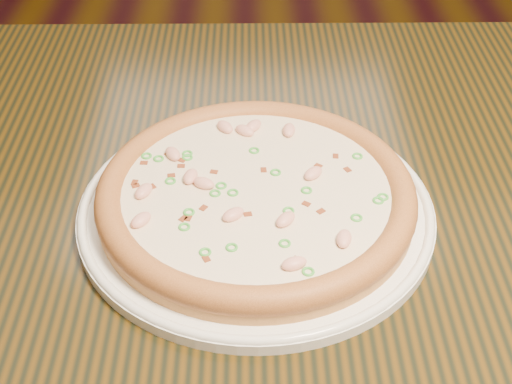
{
  "coord_description": "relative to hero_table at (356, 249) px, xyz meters",
  "views": [
    {
      "loc": [
        0.02,
        -1.12,
        1.24
      ],
      "look_at": [
        0.02,
        -0.55,
        0.78
      ],
      "focal_mm": 50.0,
      "sensor_mm": 36.0,
      "label": 1
    }
  ],
  "objects": [
    {
      "name": "ground",
      "position": [
        -0.14,
        0.5,
        -0.65
      ],
      "size": [
        9.0,
        9.0,
        0.0
      ],
      "primitive_type": "plane",
      "color": "black"
    },
    {
      "name": "plate",
      "position": [
        -0.12,
        -0.05,
        0.11
      ],
      "size": [
        0.37,
        0.37,
        0.02
      ],
      "color": "white",
      "rests_on": "hero_table"
    },
    {
      "name": "hero_table",
      "position": [
        0.0,
        0.0,
        0.0
      ],
      "size": [
        1.2,
        0.8,
        0.75
      ],
      "color": "black",
      "rests_on": "ground"
    },
    {
      "name": "pizza",
      "position": [
        -0.12,
        -0.05,
        0.13
      ],
      "size": [
        0.33,
        0.33,
        0.03
      ],
      "color": "#BF8645",
      "rests_on": "plate"
    }
  ]
}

